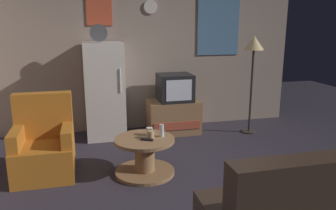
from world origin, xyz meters
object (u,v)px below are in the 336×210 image
coffee_table (145,156)px  mug_ceramic_tan (151,135)px  tv_stand (173,117)px  crt_tv (175,88)px  armchair (44,147)px  remote_control (147,139)px  mug_ceramic_white (149,131)px  standing_lamp (254,51)px  wine_glass (162,131)px  fridge (104,90)px

coffee_table → mug_ceramic_tan: size_ratio=8.00×
coffee_table → mug_ceramic_tan: (0.08, -0.01, 0.27)m
tv_stand → mug_ceramic_tan: size_ratio=9.33×
crt_tv → armchair: bearing=-149.0°
remote_control → armchair: bearing=-168.3°
crt_tv → remote_control: size_ratio=3.60×
mug_ceramic_white → crt_tv: bearing=62.8°
crt_tv → mug_ceramic_white: (-0.68, -1.32, -0.27)m
standing_lamp → mug_ceramic_white: (-1.90, -1.03, -0.87)m
standing_lamp → wine_glass: (-1.76, -1.13, -0.84)m
mug_ceramic_white → remote_control: mug_ceramic_white is taller
tv_stand → mug_ceramic_white: size_ratio=9.33×
tv_stand → fridge: bearing=175.9°
tv_stand → wine_glass: wine_glass is taller
fridge → remote_control: size_ratio=11.80×
wine_glass → mug_ceramic_white: wine_glass is taller
standing_lamp → wine_glass: 2.26m
mug_ceramic_white → mug_ceramic_tan: bearing=-93.3°
crt_tv → armchair: (-1.93, -1.16, -0.43)m
mug_ceramic_tan → crt_tv: bearing=64.7°
mug_ceramic_tan → armchair: (-1.24, 0.29, -0.15)m
crt_tv → fridge: bearing=175.9°
crt_tv → wine_glass: bearing=-111.1°
coffee_table → armchair: armchair is taller
remote_control → armchair: armchair is taller
fridge → tv_stand: fridge is taller
crt_tv → armchair: crt_tv is taller
wine_glass → armchair: size_ratio=0.16×
wine_glass → armchair: armchair is taller
fridge → mug_ceramic_white: 1.50m
standing_lamp → armchair: (-3.14, -0.87, -1.02)m
wine_glass → remote_control: (-0.20, -0.09, -0.06)m
mug_ceramic_white → coffee_table: bearing=-126.4°
coffee_table → mug_ceramic_tan: bearing=-9.6°
remote_control → armchair: 1.24m
tv_stand → armchair: 2.22m
fridge → wine_glass: size_ratio=11.80×
armchair → standing_lamp: bearing=15.4°
wine_glass → tv_stand: bearing=69.9°
standing_lamp → mug_ceramic_white: 2.33m
fridge → armchair: (-0.80, -1.24, -0.42)m
mug_ceramic_white → mug_ceramic_tan: 0.13m
coffee_table → crt_tv: bearing=62.0°
coffee_table → remote_control: (0.02, -0.08, 0.23)m
fridge → remote_control: bearing=-76.7°
fridge → armchair: fridge is taller
tv_stand → coffee_table: size_ratio=1.17×
fridge → mug_ceramic_white: size_ratio=19.67×
fridge → tv_stand: (1.10, -0.08, -0.48)m
coffee_table → remote_control: 0.25m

